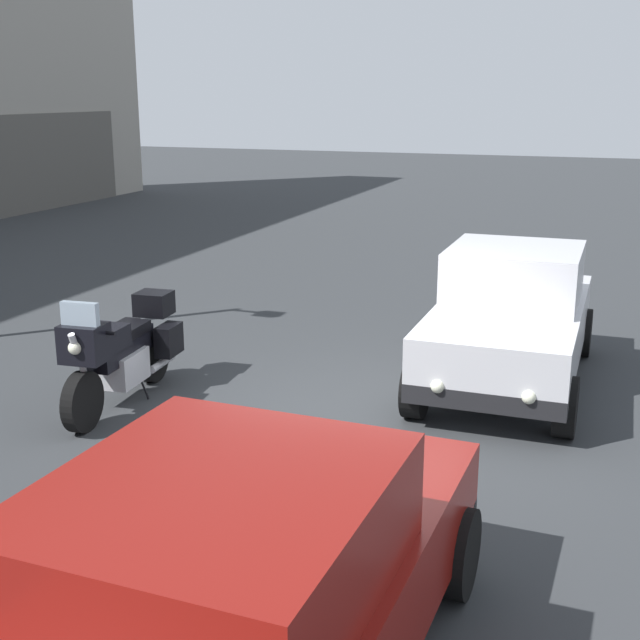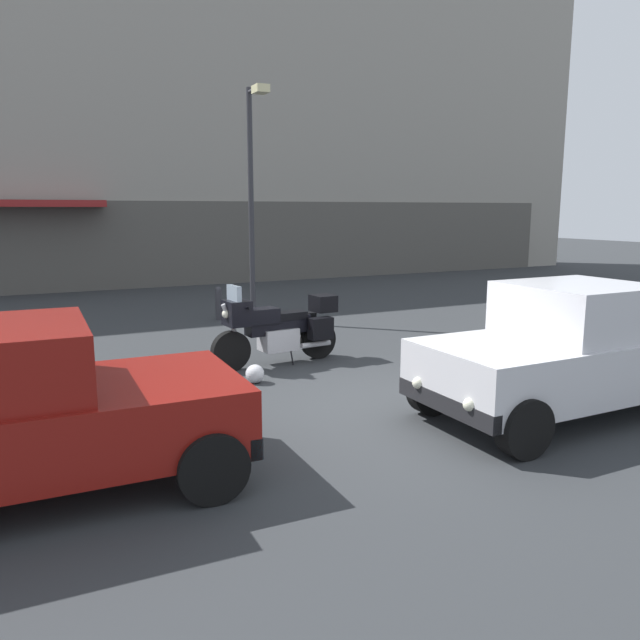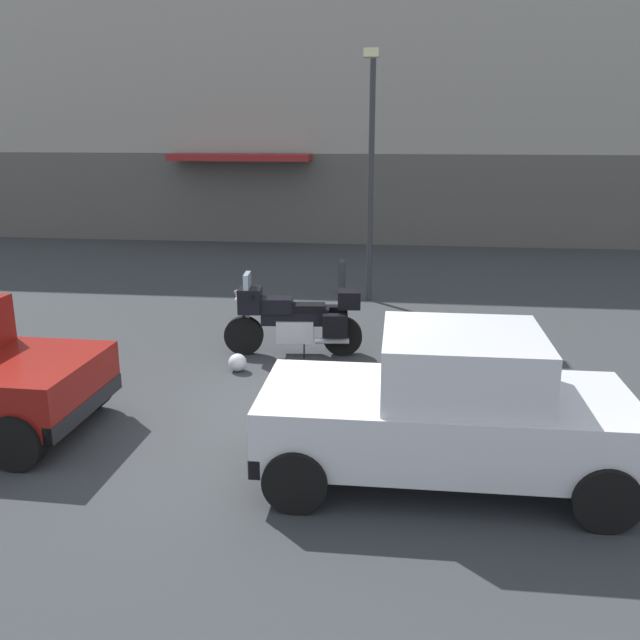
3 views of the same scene
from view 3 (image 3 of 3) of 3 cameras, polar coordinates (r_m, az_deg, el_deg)
ground_plane at (r=9.01m, az=-2.62°, el=-8.19°), size 80.00×80.00×0.00m
building_facade_rear at (r=23.37m, az=3.75°, el=21.25°), size 36.30×3.40×11.98m
motorcycle at (r=11.31m, az=-2.01°, el=0.15°), size 2.26×0.82×1.36m
helmet at (r=10.74m, az=-6.77°, el=-3.48°), size 0.28×0.28×0.28m
car_hatchback_near at (r=7.37m, az=10.46°, el=-7.20°), size 3.89×1.80×1.64m
streetlamp_curbside at (r=14.53m, az=4.20°, el=13.40°), size 0.28×0.94×5.10m
bollard_curbside at (r=15.60m, az=1.80°, el=3.70°), size 0.16×0.16×0.78m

